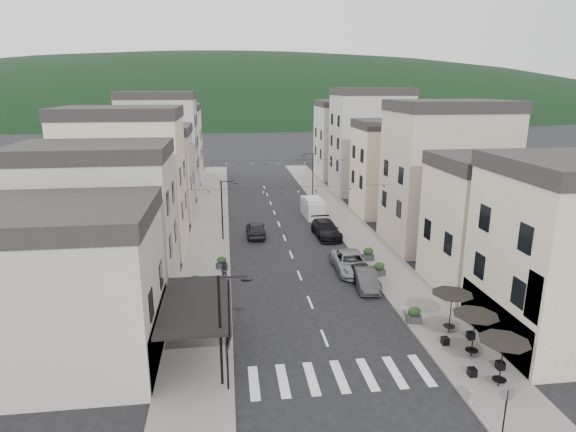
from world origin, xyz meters
The scene contains 29 objects.
ground centered at (0.00, 0.00, 0.00)m, with size 700.00×700.00×0.00m, color black.
sidewalk_left centered at (-7.50, 32.00, 0.06)m, with size 4.00×76.00×0.12m, color slate.
sidewalk_right centered at (7.50, 32.00, 0.06)m, with size 4.00×76.00×0.12m, color slate.
hill_backdrop centered at (0.00, 300.00, 0.00)m, with size 640.00×360.00×70.00m, color black.
boutique_building centered at (-15.50, 5.00, 4.00)m, with size 12.00×8.00×8.00m, color #B9B2A9.
boutique_awning centered at (-7.25, 5.00, 3.11)m, with size 3.77×7.50×3.28m.
buildings_row_left centered at (-14.50, 37.75, 6.12)m, with size 10.20×54.16×14.00m.
buildings_row_right centered at (14.50, 36.59, 6.32)m, with size 10.20×54.16×14.50m.
cafe_terrace centered at (7.70, 2.80, 2.36)m, with size 2.50×8.10×2.53m.
streetlamp_left_near centered at (-5.82, 2.00, 3.70)m, with size 1.70×0.56×6.00m.
streetlamp_left_far centered at (-5.82, 26.00, 3.70)m, with size 1.70×0.56×6.00m.
streetlamp_right_far centered at (5.82, 44.00, 3.70)m, with size 1.70×0.56×6.00m.
traffic_sign centered at (5.80, -3.50, 1.93)m, with size 0.70×0.07×2.70m.
bollards centered at (0.00, 5.50, 0.42)m, with size 11.66×10.26×0.60m.
bunting_near centered at (0.00, 22.00, 5.65)m, with size 19.00×0.28×0.62m.
bunting_far centered at (0.00, 38.00, 5.65)m, with size 19.00×0.28×0.62m.
parked_car_a centered at (4.60, 13.70, 0.73)m, with size 1.73×4.29×1.46m, color black.
parked_car_b centered at (4.60, 12.97, 0.70)m, with size 1.49×4.26×1.40m, color #313134.
parked_car_c centered at (4.28, 16.34, 0.78)m, with size 2.58×5.59×1.55m, color gray.
parked_car_d centered at (4.21, 25.78, 0.81)m, with size 2.27×5.59×1.62m, color black.
parked_car_e centered at (-2.80, 26.82, 0.79)m, with size 1.86×4.61×1.57m, color black.
delivery_van centered at (4.20, 33.61, 1.13)m, with size 2.07×4.85×2.29m.
pedestrian_a centered at (-5.81, 10.31, 0.92)m, with size 0.58×0.38×1.59m, color black.
pedestrian_b centered at (-5.96, 15.56, 0.88)m, with size 0.74×0.58×1.53m, color #24212C.
planter_la centered at (-8.06, 13.63, 0.74)m, with size 1.29×1.04×1.27m.
planter_lb centered at (-6.18, 18.16, 0.61)m, with size 1.02×0.80×1.01m.
planter_ra centered at (6.00, 7.01, 0.64)m, with size 1.06×0.75×1.07m.
planter_rb centered at (6.20, 14.86, 0.67)m, with size 1.14×0.88×1.13m.
planter_rc centered at (6.38, 18.44, 0.67)m, with size 1.06×0.66×1.14m.
Camera 1 is at (-5.53, -19.58, 14.73)m, focal length 30.00 mm.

